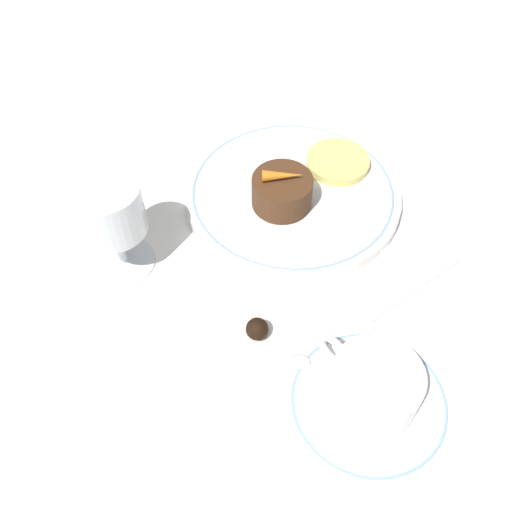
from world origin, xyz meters
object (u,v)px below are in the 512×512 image
Objects in this scene: wine_glass at (111,215)px; fork at (384,309)px; dinner_plate at (291,193)px; dessert_cake at (283,191)px; coffee_cup at (374,387)px.

wine_glass is 0.29m from fork.
wine_glass is 0.62× the size of fork.
dinner_plate is 0.03m from dessert_cake.
wine_glass reaches higher than coffee_cup.
coffee_cup reaches higher than dinner_plate.
wine_glass is (0.05, 0.20, 0.07)m from dinner_plate.
fork is at bearing -145.59° from wine_glass.
coffee_cup is 0.11m from fork.
coffee_cup is 0.30m from wine_glass.
dinner_plate is at bearing -70.35° from dessert_cake.
fork is 2.64× the size of dessert_cake.
dinner_plate is at bearing -105.01° from wine_glass.
wine_glass is at bearing 13.37° from coffee_cup.
fork is at bearing 172.94° from dessert_cake.
coffee_cup reaches higher than fork.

